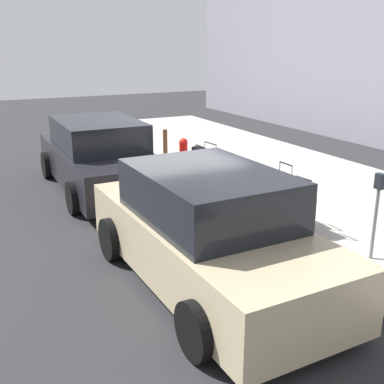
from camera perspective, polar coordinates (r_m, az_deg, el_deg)
ground_plane at (r=10.62m, az=-2.10°, el=0.43°), size 40.00×40.00×0.00m
sidewalk_curb at (r=11.83m, az=8.94°, el=2.37°), size 18.00×5.00×0.14m
suitcase_black_0 at (r=7.93m, az=12.99°, el=-2.63°), size 0.42×0.29×0.93m
suitcase_maroon_1 at (r=8.28m, az=11.01°, el=-1.13°), size 0.41×0.21×1.06m
suitcase_teal_2 at (r=8.60m, az=8.61°, el=-0.55°), size 0.40×0.23×0.92m
suitcase_olive_3 at (r=9.09m, az=7.34°, el=0.22°), size 0.52×0.29×0.84m
suitcase_red_4 at (r=9.51m, az=5.43°, el=1.01°), size 0.42×0.25×0.79m
suitcase_silver_5 at (r=9.89m, az=3.85°, el=1.73°), size 0.39×0.26×0.81m
suitcase_navy_6 at (r=10.30m, az=2.21°, el=2.70°), size 0.52×0.30×0.95m
suitcase_black_7 at (r=10.79m, az=1.00°, el=3.48°), size 0.46×0.23×0.78m
fire_hydrant at (r=11.46m, az=-1.04°, el=4.62°), size 0.39×0.21×0.80m
bollard_post at (r=12.04m, az=-3.24°, el=5.40°), size 0.11×0.11×0.91m
parking_meter at (r=7.09m, az=21.42°, el=-1.37°), size 0.12×0.09×1.27m
parked_car_beige_0 at (r=6.23m, az=1.87°, el=-4.85°), size 4.33×2.03×1.59m
parked_car_charcoal_1 at (r=10.64m, az=-11.12°, el=4.19°), size 4.58×2.07×1.54m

